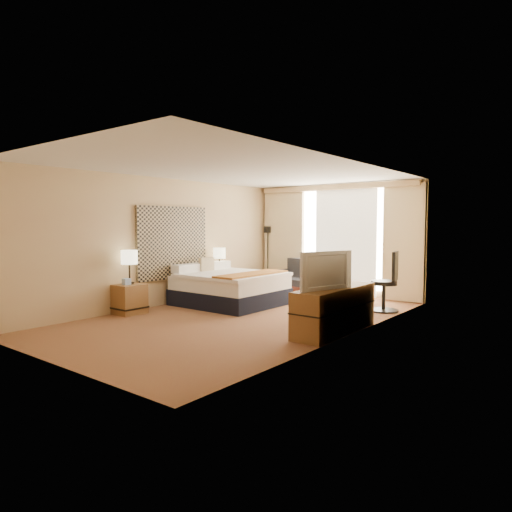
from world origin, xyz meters
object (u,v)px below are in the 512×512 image
Objects in this scene: nightstand_left at (130,299)px; nightstand_right at (221,285)px; floor_lamp at (268,245)px; bed at (230,288)px; desk_chair at (387,285)px; media_dresser at (335,310)px; loveseat at (301,283)px; lamp_right at (219,254)px; lamp_left at (129,258)px; television at (322,270)px.

nightstand_left and nightstand_right have the same top height.
floor_lamp reaches higher than nightstand_left.
desk_chair is at bearing 23.77° from bed.
loveseat is (-2.44, 2.88, -0.08)m from media_dresser.
bed is 1.15m from lamp_right.
desk_chair is 3.76m from lamp_right.
bed is at bearing -93.30° from loveseat.
desk_chair reaches higher than nightstand_left.
lamp_left is at bearing -113.36° from bed.
desk_chair is 2.48m from television.
desk_chair is at bearing 10.23° from nightstand_right.
bed is at bearing -36.54° from nightstand_right.
bed is at bearing 66.92° from nightstand_left.
lamp_right is at bearing -69.34° from nightstand_right.
lamp_right is (0.03, 2.42, -0.04)m from lamp_left.
nightstand_left is 4.43m from floor_lamp.
nightstand_left is 3.85m from media_dresser.
loveseat is at bearing 72.17° from nightstand_left.
media_dresser is 3.12× the size of lamp_right.
desk_chair is (3.68, 0.66, 0.24)m from nightstand_right.
television is at bearing 11.11° from lamp_left.
media_dresser is 1.27× the size of loveseat.
desk_chair is (3.71, -1.19, -0.62)m from floor_lamp.
nightstand_left is 2.54m from lamp_right.
floor_lamp is (-0.84, 2.45, 0.79)m from bed.
floor_lamp reaches higher than bed.
bed is 2.17m from lamp_left.
loveseat reaches higher than media_dresser.
lamp_left reaches higher than nightstand_left.
nightstand_left is 0.87× the size of lamp_left.
bed is 3.08× the size of lamp_left.
floor_lamp is (-0.03, 4.35, 0.86)m from nightstand_left.
loveseat is 2.47× the size of lamp_right.
lamp_left is 1.10× the size of lamp_right.
floor_lamp is (-1.29, 0.42, 0.86)m from loveseat.
bed is 3.14m from television.
bed is 1.69× the size of desk_chair.
nightstand_right is at bearing 89.89° from lamp_left.
media_dresser reaches higher than nightstand_right.
lamp_left is (-3.68, -3.15, 0.53)m from desk_chair.
bed is 1.97× the size of television.
nightstand_left is 0.56× the size of television.
media_dresser is 0.71m from television.
lamp_right is (0.02, 2.44, 0.72)m from nightstand_left.
lamp_left is (0.03, -4.34, -0.10)m from floor_lamp.
media_dresser is (3.70, 1.05, 0.07)m from nightstand_left.
nightstand_left is 4.86m from desk_chair.
loveseat is at bearing 77.39° from bed.
desk_chair is at bearing 11.21° from lamp_right.
nightstand_right is 0.34× the size of floor_lamp.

